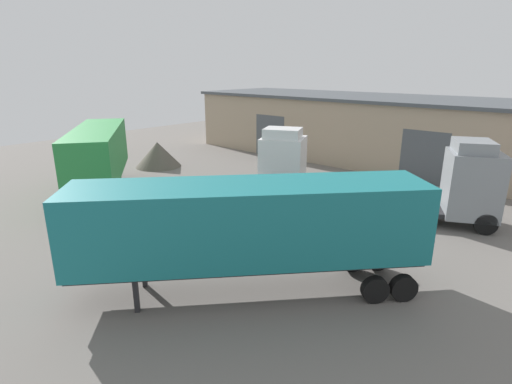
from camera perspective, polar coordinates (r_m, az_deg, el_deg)
The scene contains 9 objects.
ground_plane at distance 22.21m, azimuth -7.84°, elevation -2.90°, with size 60.00×60.00×0.00m, color slate.
warehouse_building at distance 36.21m, azimuth 15.34°, elevation 8.89°, with size 31.43×9.97×5.35m.
tractor_unit_white at distance 23.83m, azimuth 3.61°, elevation 3.66°, with size 4.92×6.62×4.25m.
container_trailer_white at distance 25.82m, azimuth -21.61°, elevation 5.00°, with size 9.39×7.64×4.20m.
tractor_unit_grey at distance 22.24m, azimuth 27.12°, elevation 0.83°, with size 7.04×5.19×4.32m.
container_trailer_black at distance 13.49m, azimuth -0.75°, elevation -4.73°, with size 9.81×10.53×3.99m.
gravel_pile at distance 33.01m, azimuth -13.84°, elevation 5.24°, with size 3.61×3.61×1.98m.
oil_drum at distance 20.76m, azimuth -6.13°, elevation -3.01°, with size 0.58×0.58×0.88m.
traffic_cone at distance 20.69m, azimuth 11.06°, elevation -3.86°, with size 0.40×0.40×0.55m.
Camera 1 is at (16.02, -13.37, 7.62)m, focal length 28.00 mm.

